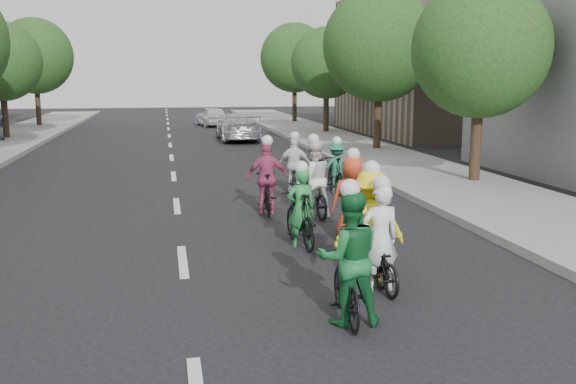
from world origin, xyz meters
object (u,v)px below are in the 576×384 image
object	(u,v)px
cyclist_5	(300,215)
cyclist_7	(336,171)
cyclist_6	(313,187)
cyclist_0	(378,253)
cyclist_3	(267,185)
cyclist_8	(294,171)
cyclist_2	(369,235)
follow_car_lead	(238,127)
cyclist_1	(348,268)
follow_car_trail	(211,116)
cyclist_4	(351,208)

from	to	relation	value
cyclist_5	cyclist_7	bearing A→B (deg)	-117.09
cyclist_5	cyclist_6	size ratio (longest dim) A/B	0.93
cyclist_0	cyclist_3	distance (m)	5.76
cyclist_6	cyclist_8	size ratio (longest dim) A/B	1.11
cyclist_0	cyclist_7	size ratio (longest dim) A/B	1.04
cyclist_3	cyclist_5	size ratio (longest dim) A/B	1.04
cyclist_2	follow_car_lead	xyz separation A→B (m)	(0.56, 23.17, -0.02)
cyclist_5	follow_car_lead	bearing A→B (deg)	-98.62
cyclist_7	cyclist_5	bearing A→B (deg)	69.09
cyclist_3	cyclist_8	xyz separation A→B (m)	(1.20, 2.76, -0.10)
cyclist_1	cyclist_8	bearing A→B (deg)	-93.39
cyclist_6	follow_car_trail	world-z (taller)	cyclist_6
cyclist_5	follow_car_lead	xyz separation A→B (m)	(1.20, 20.94, 0.11)
cyclist_8	follow_car_trail	distance (m)	25.33
cyclist_6	follow_car_trail	distance (m)	28.55
cyclist_0	follow_car_lead	xyz separation A→B (m)	(0.57, 23.62, 0.14)
cyclist_2	cyclist_5	size ratio (longest dim) A/B	1.07
cyclist_0	cyclist_6	bearing A→B (deg)	-95.33
cyclist_8	cyclist_6	bearing A→B (deg)	97.45
cyclist_1	follow_car_trail	xyz separation A→B (m)	(0.80, 35.01, -0.08)
cyclist_0	cyclist_3	size ratio (longest dim) A/B	0.95
cyclist_1	cyclist_5	size ratio (longest dim) A/B	1.07
cyclist_3	follow_car_lead	distance (m)	17.96
cyclist_0	follow_car_trail	distance (m)	33.80
cyclist_2	follow_car_lead	world-z (taller)	cyclist_2
cyclist_2	cyclist_6	xyz separation A→B (m)	(0.20, 4.80, -0.04)
cyclist_7	cyclist_3	bearing A→B (deg)	46.71
cyclist_8	follow_car_lead	xyz separation A→B (m)	(0.14, 15.15, 0.12)
cyclist_6	cyclist_3	bearing A→B (deg)	-31.82
cyclist_4	cyclist_5	size ratio (longest dim) A/B	1.13
cyclist_2	cyclist_8	bearing A→B (deg)	-96.25
cyclist_2	follow_car_lead	bearing A→B (deg)	-94.65
cyclist_1	follow_car_trail	bearing A→B (deg)	-87.33
cyclist_1	cyclist_3	distance (m)	6.92
cyclist_4	cyclist_5	world-z (taller)	cyclist_4
cyclist_6	follow_car_lead	bearing A→B (deg)	-98.00
cyclist_4	cyclist_0	bearing A→B (deg)	91.63
cyclist_1	cyclist_8	xyz separation A→B (m)	(1.25, 9.69, -0.15)
cyclist_4	follow_car_lead	size ratio (longest dim) A/B	0.42
cyclist_6	cyclist_1	bearing A→B (deg)	74.00
cyclist_6	follow_car_trail	bearing A→B (deg)	-96.41
cyclist_7	follow_car_trail	size ratio (longest dim) A/B	0.45
cyclist_6	cyclist_8	distance (m)	3.23
cyclist_1	cyclist_4	world-z (taller)	cyclist_1
follow_car_lead	cyclist_6	bearing A→B (deg)	88.94
follow_car_trail	cyclist_0	bearing A→B (deg)	79.27
cyclist_8	follow_car_trail	size ratio (longest dim) A/B	0.45
cyclist_5	cyclist_3	bearing A→B (deg)	-92.52
follow_car_lead	follow_car_trail	distance (m)	10.19
cyclist_3	cyclist_6	bearing A→B (deg)	159.96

